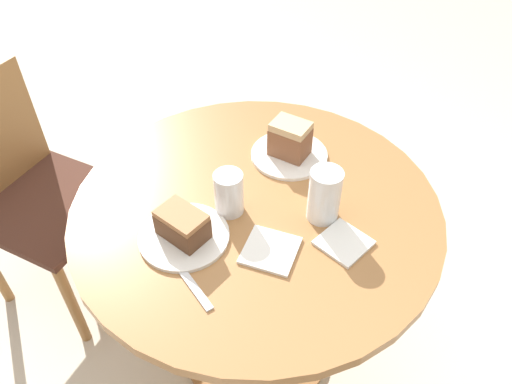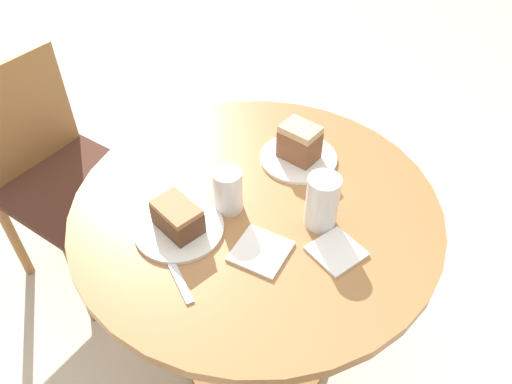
{
  "view_description": "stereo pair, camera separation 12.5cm",
  "coord_description": "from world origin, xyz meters",
  "px_view_note": "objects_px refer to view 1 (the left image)",
  "views": [
    {
      "loc": [
        -0.78,
        -0.46,
        1.63
      ],
      "look_at": [
        0.0,
        0.0,
        0.77
      ],
      "focal_mm": 35.0,
      "sensor_mm": 36.0,
      "label": 1
    },
    {
      "loc": [
        -0.71,
        -0.57,
        1.63
      ],
      "look_at": [
        0.0,
        0.0,
        0.77
      ],
      "focal_mm": 35.0,
      "sensor_mm": 36.0,
      "label": 2
    }
  ],
  "objects_px": {
    "chair": "(35,194)",
    "plate_near": "(184,236)",
    "plate_far": "(289,155)",
    "cake_slice_far": "(290,139)",
    "cake_slice_near": "(182,224)",
    "glass_water": "(229,195)",
    "glass_lemonade": "(324,198)"
  },
  "relations": [
    {
      "from": "plate_near",
      "to": "cake_slice_far",
      "type": "xyz_separation_m",
      "value": [
        0.4,
        -0.07,
        0.06
      ]
    },
    {
      "from": "plate_near",
      "to": "cake_slice_far",
      "type": "distance_m",
      "value": 0.41
    },
    {
      "from": "plate_far",
      "to": "glass_lemonade",
      "type": "xyz_separation_m",
      "value": [
        -0.17,
        -0.18,
        0.06
      ]
    },
    {
      "from": "plate_near",
      "to": "cake_slice_far",
      "type": "relative_size",
      "value": 2.1
    },
    {
      "from": "cake_slice_near",
      "to": "chair",
      "type": "bearing_deg",
      "value": 83.38
    },
    {
      "from": "cake_slice_near",
      "to": "cake_slice_far",
      "type": "relative_size",
      "value": 1.22
    },
    {
      "from": "glass_water",
      "to": "plate_near",
      "type": "bearing_deg",
      "value": 162.03
    },
    {
      "from": "plate_near",
      "to": "glass_water",
      "type": "bearing_deg",
      "value": -17.97
    },
    {
      "from": "cake_slice_near",
      "to": "plate_far",
      "type": "bearing_deg",
      "value": -10.37
    },
    {
      "from": "glass_water",
      "to": "cake_slice_far",
      "type": "bearing_deg",
      "value": -6.39
    },
    {
      "from": "plate_far",
      "to": "chair",
      "type": "bearing_deg",
      "value": 111.45
    },
    {
      "from": "plate_near",
      "to": "glass_lemonade",
      "type": "xyz_separation_m",
      "value": [
        0.23,
        -0.25,
        0.06
      ]
    },
    {
      "from": "cake_slice_near",
      "to": "plate_near",
      "type": "bearing_deg",
      "value": 0.0
    },
    {
      "from": "glass_water",
      "to": "cake_slice_near",
      "type": "bearing_deg",
      "value": 162.03
    },
    {
      "from": "chair",
      "to": "plate_near",
      "type": "bearing_deg",
      "value": -100.72
    },
    {
      "from": "cake_slice_near",
      "to": "cake_slice_far",
      "type": "xyz_separation_m",
      "value": [
        0.4,
        -0.07,
        0.02
      ]
    },
    {
      "from": "glass_lemonade",
      "to": "cake_slice_near",
      "type": "bearing_deg",
      "value": 132.67
    },
    {
      "from": "chair",
      "to": "cake_slice_near",
      "type": "bearing_deg",
      "value": -100.72
    },
    {
      "from": "chair",
      "to": "cake_slice_near",
      "type": "relative_size",
      "value": 6.64
    },
    {
      "from": "cake_slice_far",
      "to": "glass_lemonade",
      "type": "distance_m",
      "value": 0.25
    },
    {
      "from": "plate_far",
      "to": "cake_slice_far",
      "type": "distance_m",
      "value": 0.06
    },
    {
      "from": "chair",
      "to": "glass_water",
      "type": "relative_size",
      "value": 7.16
    },
    {
      "from": "cake_slice_far",
      "to": "glass_water",
      "type": "bearing_deg",
      "value": 173.61
    },
    {
      "from": "cake_slice_far",
      "to": "plate_far",
      "type": "bearing_deg",
      "value": -90.0
    },
    {
      "from": "chair",
      "to": "glass_lemonade",
      "type": "bearing_deg",
      "value": -85.49
    },
    {
      "from": "chair",
      "to": "plate_far",
      "type": "xyz_separation_m",
      "value": [
        0.32,
        -0.8,
        0.28
      ]
    },
    {
      "from": "chair",
      "to": "glass_water",
      "type": "height_order",
      "value": "glass_water"
    },
    {
      "from": "cake_slice_near",
      "to": "glass_water",
      "type": "distance_m",
      "value": 0.14
    },
    {
      "from": "plate_far",
      "to": "cake_slice_far",
      "type": "height_order",
      "value": "cake_slice_far"
    },
    {
      "from": "plate_far",
      "to": "glass_water",
      "type": "relative_size",
      "value": 1.86
    },
    {
      "from": "plate_near",
      "to": "cake_slice_far",
      "type": "bearing_deg",
      "value": -10.37
    },
    {
      "from": "plate_far",
      "to": "plate_near",
      "type": "bearing_deg",
      "value": 169.63
    }
  ]
}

